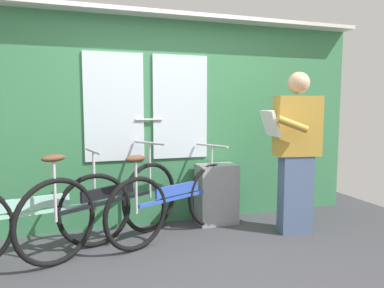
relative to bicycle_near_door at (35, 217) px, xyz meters
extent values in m
cube|color=#38383D|center=(1.27, -0.73, -0.38)|extent=(5.50, 4.32, 0.04)
cube|color=#387A4C|center=(1.27, 0.63, 0.73)|extent=(4.50, 0.08, 2.18)
cube|color=silver|center=(0.72, 0.58, 0.90)|extent=(0.60, 0.02, 1.10)
cube|color=silver|center=(1.42, 0.58, 0.90)|extent=(0.60, 0.02, 1.10)
cylinder|color=#B2B2B7|center=(1.07, 0.56, 0.77)|extent=(0.28, 0.02, 0.02)
cube|color=silver|center=(1.27, 0.53, 1.84)|extent=(4.50, 0.28, 0.04)
torus|color=black|center=(0.49, 0.12, -0.02)|extent=(0.67, 0.20, 0.68)
cube|color=#9EDBC6|center=(0.01, 0.00, 0.04)|extent=(0.92, 0.25, 0.03)
cube|color=#9EDBC6|center=(0.01, 0.00, 0.12)|extent=(0.53, 0.15, 0.10)
cylinder|color=#B7B7BC|center=(0.49, 0.12, 0.24)|extent=(0.02, 0.02, 0.54)
cylinder|color=#B7B7BC|center=(0.49, 0.12, 0.51)|extent=(0.13, 0.43, 0.02)
torus|color=black|center=(1.04, 0.36, -0.01)|extent=(0.63, 0.41, 0.71)
torus|color=black|center=(0.17, -0.17, -0.01)|extent=(0.63, 0.41, 0.71)
cube|color=black|center=(0.61, 0.09, 0.05)|extent=(0.84, 0.53, 0.03)
cube|color=black|center=(0.61, 0.09, 0.14)|extent=(0.49, 0.31, 0.10)
cylinder|color=#B7B7BC|center=(0.17, -0.17, 0.25)|extent=(0.02, 0.02, 0.51)
ellipsoid|color=brown|center=(0.17, -0.17, 0.51)|extent=(0.22, 0.18, 0.06)
cylinder|color=#B7B7BC|center=(1.04, 0.36, 0.27)|extent=(0.02, 0.02, 0.55)
cylinder|color=#B7B7BC|center=(1.04, 0.36, 0.55)|extent=(0.25, 0.39, 0.02)
torus|color=black|center=(1.70, 0.34, -0.03)|extent=(0.62, 0.33, 0.67)
torus|color=black|center=(0.83, -0.08, -0.03)|extent=(0.62, 0.33, 0.67)
cube|color=#2D4CB2|center=(1.26, 0.13, 0.03)|extent=(0.84, 0.42, 0.03)
cube|color=#2D4CB2|center=(1.26, 0.13, 0.11)|extent=(0.49, 0.25, 0.10)
cylinder|color=#B7B7BC|center=(0.83, -0.08, 0.21)|extent=(0.02, 0.02, 0.49)
ellipsoid|color=brown|center=(0.83, -0.08, 0.46)|extent=(0.22, 0.17, 0.06)
cylinder|color=#B7B7BC|center=(1.70, 0.34, 0.23)|extent=(0.02, 0.02, 0.53)
cylinder|color=#B7B7BC|center=(1.70, 0.34, 0.50)|extent=(0.21, 0.41, 0.02)
cube|color=slate|center=(2.43, -0.11, 0.03)|extent=(0.34, 0.23, 0.79)
cube|color=#B78C33|center=(2.43, -0.11, 0.72)|extent=(0.47, 0.27, 0.59)
sphere|color=tan|center=(2.43, -0.11, 1.14)|extent=(0.21, 0.21, 0.21)
cube|color=silver|center=(2.15, -0.06, 0.75)|extent=(0.17, 0.35, 0.26)
cylinder|color=#B78C33|center=(2.25, -0.28, 0.75)|extent=(0.31, 0.12, 0.17)
cylinder|color=#B78C33|center=(2.32, 0.11, 0.75)|extent=(0.31, 0.12, 0.17)
cube|color=gray|center=(1.78, 0.41, -0.04)|extent=(0.42, 0.28, 0.65)
camera|label=1|loc=(0.35, -3.13, 0.91)|focal=33.40mm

